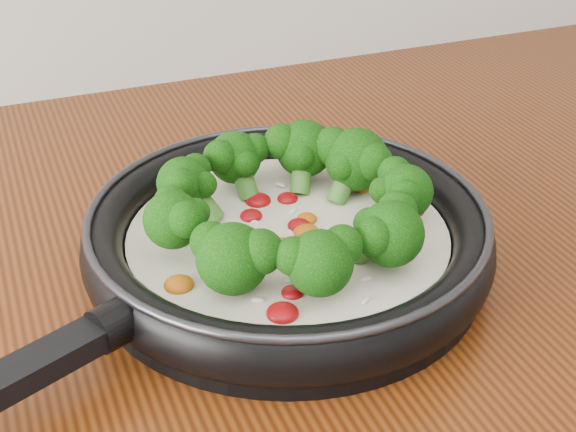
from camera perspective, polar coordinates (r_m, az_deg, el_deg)
name	(u,v)px	position (r m, az deg, el deg)	size (l,w,h in m)	color
skillet	(287,233)	(0.67, -0.08, -1.18)	(0.55, 0.44, 0.09)	black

